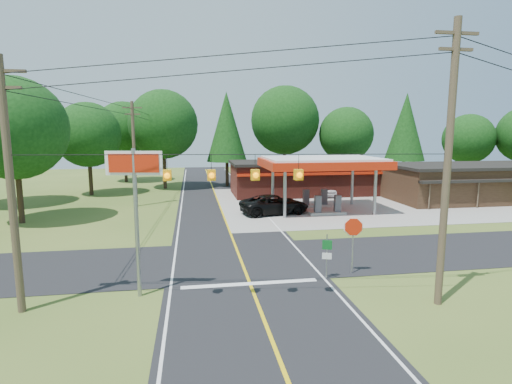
{
  "coord_description": "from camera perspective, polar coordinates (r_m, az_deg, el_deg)",
  "views": [
    {
      "loc": [
        -2.6,
        -21.49,
        7.18
      ],
      "look_at": [
        2.0,
        7.0,
        2.8
      ],
      "focal_mm": 28.0,
      "sensor_mm": 36.0,
      "label": 1
    }
  ],
  "objects": [
    {
      "name": "utility_pole_far_left",
      "position": [
        39.9,
        -17.02,
        5.42
      ],
      "size": [
        1.8,
        0.3,
        10.0
      ],
      "color": "#473828",
      "rests_on": "ground"
    },
    {
      "name": "utility_pole_near_left",
      "position": [
        17.98,
        -31.67,
        1.02
      ],
      "size": [
        1.8,
        0.3,
        10.0
      ],
      "color": "#473828",
      "rests_on": "ground"
    },
    {
      "name": "strip_building",
      "position": [
        48.66,
        29.88,
        1.27
      ],
      "size": [
        20.4,
        8.75,
        3.8
      ],
      "color": "#311F14",
      "rests_on": "ground"
    },
    {
      "name": "big_stop_sign",
      "position": [
        17.64,
        -16.9,
        0.44
      ],
      "size": [
        2.39,
        0.51,
        6.48
      ],
      "color": "gray",
      "rests_on": "ground"
    },
    {
      "name": "octagonal_stop_sign",
      "position": [
        20.71,
        13.73,
        -5.45
      ],
      "size": [
        0.99,
        0.26,
        2.95
      ],
      "color": "gray",
      "rests_on": "ground"
    },
    {
      "name": "cross_road",
      "position": [
        22.8,
        -2.19,
        -9.69
      ],
      "size": [
        70.0,
        7.0,
        0.02
      ],
      "primitive_type": "cube",
      "color": "black",
      "rests_on": "ground"
    },
    {
      "name": "ground",
      "position": [
        22.81,
        -2.19,
        -9.73
      ],
      "size": [
        120.0,
        120.0,
        0.0
      ],
      "primitive_type": "plane",
      "color": "#3E591F",
      "rests_on": "ground"
    },
    {
      "name": "main_highway",
      "position": [
        22.8,
        -2.19,
        -9.71
      ],
      "size": [
        8.0,
        120.0,
        0.02
      ],
      "primitive_type": "cube",
      "color": "black",
      "rests_on": "ground"
    },
    {
      "name": "treeline_backdrop",
      "position": [
        45.63,
        -4.93,
        8.99
      ],
      "size": [
        70.27,
        51.59,
        13.3
      ],
      "color": "#332316",
      "rests_on": "ground"
    },
    {
      "name": "utility_pole_near_right",
      "position": [
        17.7,
        25.71,
        3.82
      ],
      "size": [
        1.8,
        0.3,
        11.5
      ],
      "color": "#473828",
      "rests_on": "ground"
    },
    {
      "name": "lane_center_yellow",
      "position": [
        22.8,
        -2.19,
        -9.67
      ],
      "size": [
        0.15,
        110.0,
        0.0
      ],
      "primitive_type": "cube",
      "color": "yellow",
      "rests_on": "main_highway"
    },
    {
      "name": "route_sign_post",
      "position": [
        19.94,
        10.09,
        -8.51
      ],
      "size": [
        0.45,
        0.17,
        2.26
      ],
      "color": "gray",
      "rests_on": "ground"
    },
    {
      "name": "gas_canopy",
      "position": [
        36.5,
        9.41,
        3.94
      ],
      "size": [
        10.6,
        7.4,
        4.88
      ],
      "color": "gray",
      "rests_on": "ground"
    },
    {
      "name": "overhead_beacons",
      "position": [
        15.6,
        -3.28,
        5.05
      ],
      "size": [
        17.04,
        2.04,
        1.03
      ],
      "color": "black",
      "rests_on": "ground"
    },
    {
      "name": "convenience_store",
      "position": [
        46.52,
        6.61,
        2.08
      ],
      "size": [
        16.4,
        7.55,
        3.8
      ],
      "color": "maroon",
      "rests_on": "ground"
    },
    {
      "name": "sedan_car",
      "position": [
        45.53,
        10.24,
        0.38
      ],
      "size": [
        5.42,
        5.42,
        1.5
      ],
      "primitive_type": "imported",
      "rotation": [
        0.0,
        0.0,
        -0.27
      ],
      "color": "white",
      "rests_on": "ground"
    },
    {
      "name": "utility_pole_north",
      "position": [
        56.67,
        -13.18,
        5.95
      ],
      "size": [
        0.3,
        0.3,
        9.5
      ],
      "color": "#473828",
      "rests_on": "ground"
    },
    {
      "name": "suv_car",
      "position": [
        35.05,
        2.67,
        -1.8
      ],
      "size": [
        7.03,
        7.03,
        1.68
      ],
      "primitive_type": "imported",
      "rotation": [
        0.0,
        0.0,
        1.75
      ],
      "color": "black",
      "rests_on": "ground"
    }
  ]
}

